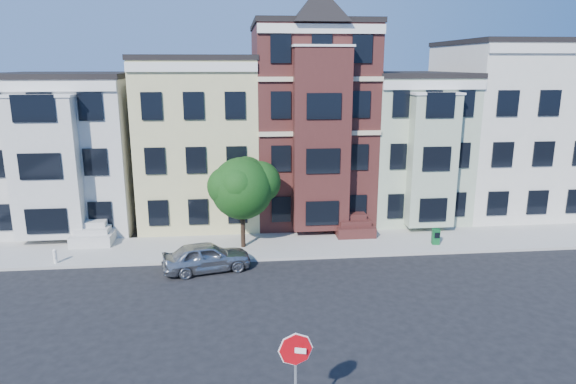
{
  "coord_description": "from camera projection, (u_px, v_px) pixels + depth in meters",
  "views": [
    {
      "loc": [
        -4.77,
        -18.57,
        9.81
      ],
      "look_at": [
        -2.48,
        3.72,
        4.2
      ],
      "focal_mm": 32.0,
      "sensor_mm": 36.0,
      "label": 1
    }
  ],
  "objects": [
    {
      "name": "ground",
      "position": [
        358.0,
        313.0,
        20.77
      ],
      "size": [
        120.0,
        120.0,
        0.0
      ],
      "primitive_type": "plane",
      "color": "black"
    },
    {
      "name": "far_sidewalk",
      "position": [
        325.0,
        244.0,
        28.48
      ],
      "size": [
        60.0,
        4.0,
        0.15
      ],
      "primitive_type": "cube",
      "color": "#9E9B93",
      "rests_on": "ground"
    },
    {
      "name": "house_white",
      "position": [
        72.0,
        151.0,
        32.19
      ],
      "size": [
        8.0,
        9.0,
        9.0
      ],
      "primitive_type": "cube",
      "color": "beige",
      "rests_on": "ground"
    },
    {
      "name": "house_yellow",
      "position": [
        201.0,
        141.0,
        32.86
      ],
      "size": [
        7.0,
        9.0,
        10.0
      ],
      "primitive_type": "cube",
      "color": "#CCC486",
      "rests_on": "ground"
    },
    {
      "name": "house_brown",
      "position": [
        309.0,
        124.0,
        33.31
      ],
      "size": [
        7.0,
        9.0,
        12.0
      ],
      "primitive_type": "cube",
      "color": "#421C19",
      "rests_on": "ground"
    },
    {
      "name": "house_green",
      "position": [
        405.0,
        146.0,
        34.32
      ],
      "size": [
        6.0,
        9.0,
        9.0
      ],
      "primitive_type": "cube",
      "color": "#A5B798",
      "rests_on": "ground"
    },
    {
      "name": "house_cream",
      "position": [
        506.0,
        129.0,
        34.77
      ],
      "size": [
        8.0,
        9.0,
        11.0
      ],
      "primitive_type": "cube",
      "color": "silver",
      "rests_on": "ground"
    },
    {
      "name": "street_tree",
      "position": [
        242.0,
        193.0,
        27.17
      ],
      "size": [
        5.74,
        5.74,
        6.07
      ],
      "primitive_type": null,
      "rotation": [
        0.0,
        0.0,
        0.11
      ],
      "color": "#1A4F15",
      "rests_on": "far_sidewalk"
    },
    {
      "name": "parked_car",
      "position": [
        207.0,
        257.0,
        24.87
      ],
      "size": [
        4.5,
        2.63,
        1.44
      ],
      "primitive_type": "imported",
      "rotation": [
        0.0,
        0.0,
        1.8
      ],
      "color": "#9C9EA5",
      "rests_on": "ground"
    },
    {
      "name": "newspaper_box",
      "position": [
        436.0,
        237.0,
        28.2
      ],
      "size": [
        0.43,
        0.39,
        0.87
      ],
      "primitive_type": "cube",
      "rotation": [
        0.0,
        0.0,
        -0.12
      ],
      "color": "#0F5A28",
      "rests_on": "far_sidewalk"
    },
    {
      "name": "fire_hydrant",
      "position": [
        55.0,
        257.0,
        25.53
      ],
      "size": [
        0.26,
        0.26,
        0.59
      ],
      "primitive_type": "cylinder",
      "rotation": [
        0.0,
        0.0,
        -0.3
      ],
      "color": "silver",
      "rests_on": "far_sidewalk"
    },
    {
      "name": "stop_sign",
      "position": [
        295.0,
        378.0,
        13.37
      ],
      "size": [
        0.93,
        0.38,
        3.38
      ],
      "primitive_type": null,
      "rotation": [
        0.0,
        0.0,
        -0.28
      ],
      "color": "#AF060D",
      "rests_on": "near_sidewalk"
    }
  ]
}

